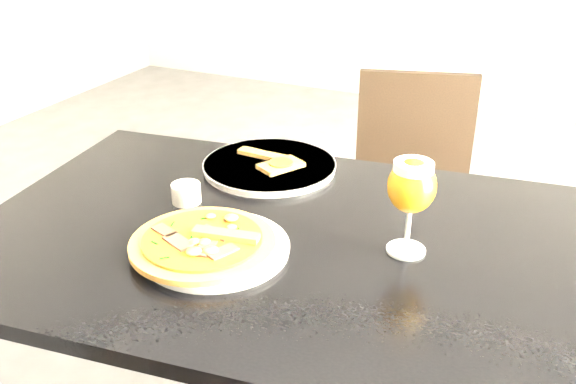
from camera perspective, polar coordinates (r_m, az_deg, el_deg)
The scene contains 9 objects.
dining_table at distance 1.29m, azimuth -0.74°, elevation -7.15°, with size 1.29×0.94×0.75m.
chair_far at distance 2.06m, azimuth 10.82°, elevation -0.52°, with size 0.47×0.47×0.83m.
plate_main at distance 1.19m, azimuth -6.47°, elevation -5.02°, with size 0.27×0.27×0.01m, color silver.
pizza at distance 1.18m, azimuth -7.54°, elevation -4.39°, with size 0.27×0.27×0.03m.
plate_second at distance 1.51m, azimuth -1.65°, elevation 2.32°, with size 0.31×0.31×0.02m, color silver.
crust_scraps at distance 1.50m, azimuth -1.23°, elevation 2.74°, with size 0.18×0.12×0.01m.
loose_crust at distance 1.32m, azimuth -6.58°, elevation -1.87°, with size 0.10×0.02×0.01m, color #A55427.
sauce_cup at distance 1.37m, azimuth -9.04°, elevation -0.03°, with size 0.06×0.06×0.04m.
beer_glass at distance 1.15m, azimuth 10.95°, elevation 0.46°, with size 0.09×0.09×0.18m.
Camera 1 is at (0.66, -1.16, 1.37)m, focal length 40.00 mm.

